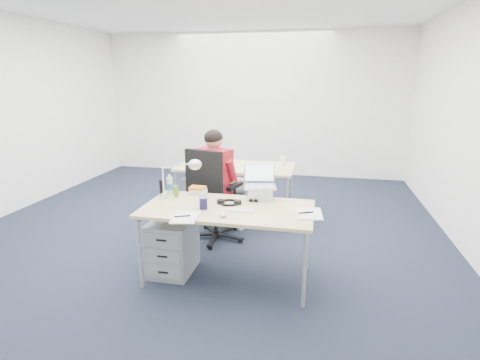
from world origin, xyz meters
name	(u,v)px	position (x,y,z in m)	size (l,w,h in m)	color
floor	(199,241)	(0.00, 0.00, 0.00)	(7.00, 7.00, 0.00)	black
room	(194,96)	(0.00, 0.00, 1.71)	(6.02, 7.02, 2.80)	white
desk_near	(228,212)	(0.55, -0.75, 0.68)	(1.60, 0.80, 0.73)	tan
desk_far	(236,169)	(0.24, 0.96, 0.68)	(1.60, 0.80, 0.73)	tan
office_chair	(214,214)	(0.17, 0.11, 0.32)	(0.88, 0.88, 1.14)	black
seated_person	(222,183)	(0.22, 0.29, 0.67)	(0.59, 0.78, 1.33)	#AB1821
drawer_pedestal_near	(173,246)	(-0.02, -0.74, 0.28)	(0.40, 0.50, 0.55)	#949699
drawer_pedestal_far	(200,195)	(-0.29, 0.95, 0.28)	(0.40, 0.50, 0.55)	#949699
silver_laptop	(260,182)	(0.81, -0.42, 0.90)	(0.32, 0.25, 0.34)	silver
wireless_keyboard	(240,210)	(0.69, -0.81, 0.74)	(0.25, 0.10, 0.01)	white
computer_mouse	(223,214)	(0.57, -0.99, 0.75)	(0.06, 0.10, 0.03)	white
headphones	(229,202)	(0.54, -0.65, 0.75)	(0.24, 0.19, 0.04)	black
can_koozie	(203,203)	(0.34, -0.84, 0.79)	(0.07, 0.07, 0.12)	#1B1644
water_bottle	(170,184)	(-0.14, -0.46, 0.83)	(0.06, 0.06, 0.21)	silver
bear_figurine	(176,191)	(-0.04, -0.54, 0.79)	(0.07, 0.05, 0.13)	#3D7A20
book_stack	(198,190)	(0.14, -0.40, 0.77)	(0.17, 0.13, 0.08)	silver
cordless_phone	(162,188)	(-0.20, -0.53, 0.81)	(0.04, 0.03, 0.17)	black
papers_left	(184,217)	(0.25, -1.10, 0.73)	(0.21, 0.30, 0.01)	#DFD681
papers_right	(308,214)	(1.30, -0.78, 0.74)	(0.22, 0.31, 0.01)	#DFD681
sunglasses	(253,201)	(0.76, -0.55, 0.74)	(0.09, 0.04, 0.02)	black
desk_lamp	(175,178)	(-0.01, -0.62, 0.95)	(0.38, 0.14, 0.44)	silver
dark_laptop	(220,160)	(0.07, 0.81, 0.84)	(0.31, 0.30, 0.22)	black
far_cup	(283,161)	(0.88, 1.16, 0.79)	(0.08, 0.08, 0.11)	white
far_papers	(197,163)	(-0.33, 1.00, 0.73)	(0.23, 0.33, 0.01)	white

